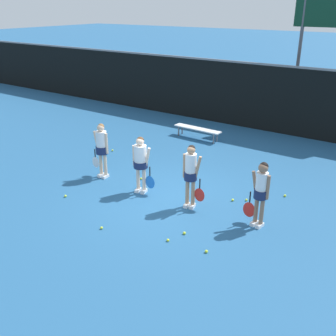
# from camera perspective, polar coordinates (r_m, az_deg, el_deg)

# --- Properties ---
(ground_plane) EXTENTS (140.00, 140.00, 0.00)m
(ground_plane) POSITION_cam_1_polar(r_m,az_deg,el_deg) (10.93, -0.13, -4.41)
(ground_plane) COLOR #235684
(fence_windscreen) EXTENTS (60.00, 0.08, 2.76)m
(fence_windscreen) POSITION_cam_1_polar(r_m,az_deg,el_deg) (16.82, 14.76, 9.74)
(fence_windscreen) COLOR black
(fence_windscreen) RESTS_ON ground_plane
(bench_courtside) EXTENTS (2.02, 0.44, 0.42)m
(bench_courtside) POSITION_cam_1_polar(r_m,az_deg,el_deg) (15.66, 4.29, 5.60)
(bench_courtside) COLOR silver
(bench_courtside) RESTS_ON ground_plane
(player_0) EXTENTS (0.66, 0.38, 1.71)m
(player_0) POSITION_cam_1_polar(r_m,az_deg,el_deg) (12.03, -9.60, 3.18)
(player_0) COLOR beige
(player_0) RESTS_ON ground_plane
(player_1) EXTENTS (0.69, 0.40, 1.65)m
(player_1) POSITION_cam_1_polar(r_m,az_deg,el_deg) (10.92, -3.98, 1.18)
(player_1) COLOR beige
(player_1) RESTS_ON ground_plane
(player_2) EXTENTS (0.63, 0.34, 1.73)m
(player_2) POSITION_cam_1_polar(r_m,az_deg,el_deg) (10.07, 3.35, -0.55)
(player_2) COLOR tan
(player_2) RESTS_ON ground_plane
(player_3) EXTENTS (0.62, 0.33, 1.66)m
(player_3) POSITION_cam_1_polar(r_m,az_deg,el_deg) (9.46, 13.31, -3.03)
(player_3) COLOR #8C664C
(player_3) RESTS_ON ground_plane
(tennis_ball_0) EXTENTS (0.06, 0.06, 0.06)m
(tennis_ball_0) POSITION_cam_1_polar(r_m,az_deg,el_deg) (13.74, -9.69, 1.31)
(tennis_ball_0) COLOR #CCE033
(tennis_ball_0) RESTS_ON ground_plane
(tennis_ball_1) EXTENTS (0.07, 0.07, 0.07)m
(tennis_ball_1) POSITION_cam_1_polar(r_m,az_deg,el_deg) (11.47, 16.61, -3.86)
(tennis_ball_1) COLOR #CCE033
(tennis_ball_1) RESTS_ON ground_plane
(tennis_ball_2) EXTENTS (0.06, 0.06, 0.06)m
(tennis_ball_2) POSITION_cam_1_polar(r_m,az_deg,el_deg) (12.54, 3.19, -0.54)
(tennis_ball_2) COLOR #CCE033
(tennis_ball_2) RESTS_ON ground_plane
(tennis_ball_3) EXTENTS (0.07, 0.07, 0.07)m
(tennis_ball_3) POSITION_cam_1_polar(r_m,az_deg,el_deg) (14.48, -8.07, 2.56)
(tennis_ball_3) COLOR #CCE033
(tennis_ball_3) RESTS_ON ground_plane
(tennis_ball_4) EXTENTS (0.07, 0.07, 0.07)m
(tennis_ball_4) POSITION_cam_1_polar(r_m,az_deg,el_deg) (9.07, -0.00, -10.43)
(tennis_ball_4) COLOR #CCE033
(tennis_ball_4) RESTS_ON ground_plane
(tennis_ball_5) EXTENTS (0.07, 0.07, 0.07)m
(tennis_ball_5) POSITION_cam_1_polar(r_m,az_deg,el_deg) (9.32, 2.38, -9.41)
(tennis_ball_5) COLOR #CCE033
(tennis_ball_5) RESTS_ON ground_plane
(tennis_ball_6) EXTENTS (0.07, 0.07, 0.07)m
(tennis_ball_6) POSITION_cam_1_polar(r_m,az_deg,el_deg) (10.91, 9.36, -4.60)
(tennis_ball_6) COLOR #CCE033
(tennis_ball_6) RESTS_ON ground_plane
(tennis_ball_7) EXTENTS (0.07, 0.07, 0.07)m
(tennis_ball_7) POSITION_cam_1_polar(r_m,az_deg,el_deg) (9.65, -9.63, -8.56)
(tennis_ball_7) COLOR #CCE033
(tennis_ball_7) RESTS_ON ground_plane
(tennis_ball_8) EXTENTS (0.07, 0.07, 0.07)m
(tennis_ball_8) POSITION_cam_1_polar(r_m,az_deg,el_deg) (11.34, -14.66, -3.95)
(tennis_ball_8) COLOR #CCE033
(tennis_ball_8) RESTS_ON ground_plane
(tennis_ball_9) EXTENTS (0.07, 0.07, 0.07)m
(tennis_ball_9) POSITION_cam_1_polar(r_m,az_deg,el_deg) (8.74, 5.58, -11.95)
(tennis_ball_9) COLOR #CCE033
(tennis_ball_9) RESTS_ON ground_plane
(tennis_ball_10) EXTENTS (0.07, 0.07, 0.07)m
(tennis_ball_10) POSITION_cam_1_polar(r_m,az_deg,el_deg) (10.98, 11.31, -4.56)
(tennis_ball_10) COLOR #CCE033
(tennis_ball_10) RESTS_ON ground_plane
(tennis_ball_11) EXTENTS (0.07, 0.07, 0.07)m
(tennis_ball_11) POSITION_cam_1_polar(r_m,az_deg,el_deg) (12.06, -3.94, -1.53)
(tennis_ball_11) COLOR #CCE033
(tennis_ball_11) RESTS_ON ground_plane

